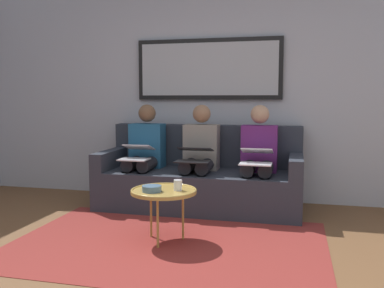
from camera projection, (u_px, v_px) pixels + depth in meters
The scene contains 13 objects.
wall_rear at pixel (210, 91), 5.08m from camera, with size 6.00×0.12×2.60m, color #B7BCC6.
area_rug at pixel (168, 243), 3.53m from camera, with size 2.60×1.80×0.01m, color maroon.
couch at pixel (201, 179), 4.72m from camera, with size 2.20×0.90×0.90m.
framed_mirror at pixel (208, 69), 4.96m from camera, with size 1.73×0.05×0.71m.
coffee_table at pixel (164, 192), 3.54m from camera, with size 0.56×0.56×0.45m.
cup at pixel (178, 185), 3.52m from camera, with size 0.07×0.07×0.09m, color silver.
bowl at pixel (152, 189), 3.48m from camera, with size 0.16×0.16×0.05m, color slate.
person_left at pixel (258, 155), 4.47m from camera, with size 0.38×0.58×1.14m.
laptop_white at pixel (256, 156), 4.23m from camera, with size 0.31×0.36×0.16m.
person_middle at pixel (200, 153), 4.62m from camera, with size 0.38×0.58×1.14m.
laptop_black at pixel (194, 155), 4.38m from camera, with size 0.35×0.35×0.15m.
person_right at pixel (144, 152), 4.77m from camera, with size 0.38×0.58×1.14m.
laptop_silver at pixel (137, 152), 4.54m from camera, with size 0.31×0.37×0.16m.
Camera 1 is at (-1.01, 2.42, 1.22)m, focal length 39.50 mm.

